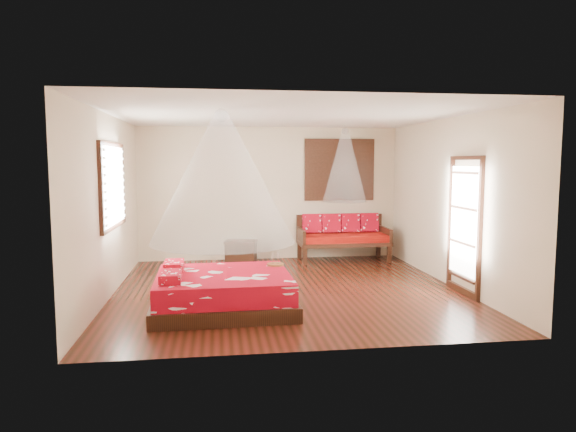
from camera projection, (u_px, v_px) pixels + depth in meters
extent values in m
cube|color=black|center=(287.00, 290.00, 8.34)|extent=(5.50, 5.50, 0.02)
cube|color=white|center=(287.00, 114.00, 8.05)|extent=(5.50, 5.50, 0.02)
cube|color=beige|center=(108.00, 206.00, 7.82)|extent=(0.02, 5.50, 2.80)
cube|color=beige|center=(450.00, 202.00, 8.57)|extent=(0.02, 5.50, 2.80)
cube|color=beige|center=(270.00, 193.00, 10.92)|extent=(5.50, 0.02, 2.80)
cube|color=beige|center=(322.00, 225.00, 5.48)|extent=(5.50, 0.02, 2.80)
cube|color=black|center=(224.00, 302.00, 7.25)|extent=(1.99, 1.81, 0.20)
cube|color=#AA0519|center=(224.00, 284.00, 7.22)|extent=(1.88, 1.70, 0.30)
cube|color=#AA0519|center=(171.00, 277.00, 6.73)|extent=(0.29, 0.51, 0.13)
cube|color=#AA0519|center=(174.00, 266.00, 7.45)|extent=(0.29, 0.51, 0.13)
cube|color=black|center=(305.00, 255.00, 10.32)|extent=(0.08, 0.08, 0.42)
cube|color=black|center=(389.00, 253.00, 10.56)|extent=(0.08, 0.08, 0.42)
cube|color=black|center=(299.00, 249.00, 11.03)|extent=(0.08, 0.08, 0.42)
cube|color=black|center=(378.00, 247.00, 11.27)|extent=(0.08, 0.08, 0.42)
cube|color=black|center=(343.00, 243.00, 10.78)|extent=(1.88, 0.84, 0.08)
cube|color=#820405|center=(343.00, 237.00, 10.76)|extent=(1.82, 0.78, 0.14)
cube|color=black|center=(339.00, 227.00, 11.12)|extent=(1.88, 0.06, 0.55)
cube|color=black|center=(301.00, 236.00, 10.64)|extent=(0.06, 0.84, 0.30)
cube|color=black|center=(385.00, 234.00, 10.88)|extent=(0.06, 0.84, 0.30)
cube|color=#AA0519|center=(312.00, 224.00, 10.90)|extent=(0.40, 0.20, 0.41)
cube|color=#AA0519|center=(331.00, 223.00, 10.96)|extent=(0.40, 0.20, 0.41)
cube|color=#AA0519|center=(350.00, 223.00, 11.02)|extent=(0.40, 0.20, 0.41)
cube|color=#AA0519|center=(369.00, 223.00, 11.08)|extent=(0.40, 0.20, 0.41)
cube|color=black|center=(241.00, 252.00, 10.65)|extent=(0.68, 0.55, 0.40)
cube|color=black|center=(241.00, 242.00, 10.63)|extent=(0.73, 0.60, 0.05)
cube|color=black|center=(339.00, 170.00, 11.03)|extent=(1.52, 0.06, 1.32)
cube|color=black|center=(340.00, 170.00, 11.02)|extent=(1.35, 0.04, 1.10)
cube|color=black|center=(113.00, 186.00, 7.99)|extent=(0.08, 1.74, 1.34)
cube|color=silver|center=(115.00, 186.00, 8.00)|extent=(0.04, 1.54, 1.10)
cube|color=black|center=(464.00, 227.00, 8.01)|extent=(0.08, 1.02, 2.16)
cube|color=white|center=(463.00, 221.00, 8.00)|extent=(0.03, 0.82, 1.70)
cylinder|color=brown|center=(275.00, 265.00, 7.79)|extent=(0.26, 0.26, 0.03)
cone|color=white|center=(222.00, 178.00, 7.07)|extent=(2.02, 2.02, 1.80)
cone|color=white|center=(345.00, 165.00, 10.56)|extent=(0.90, 0.90, 1.50)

